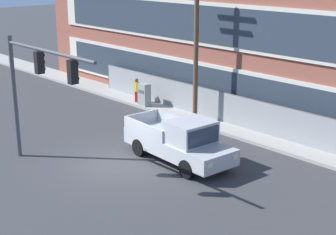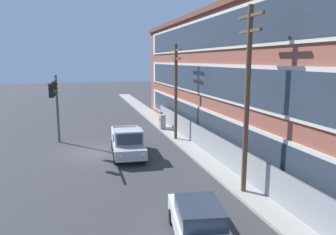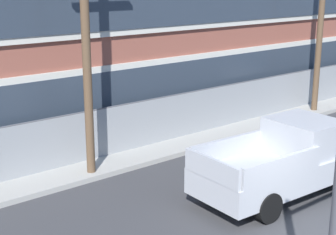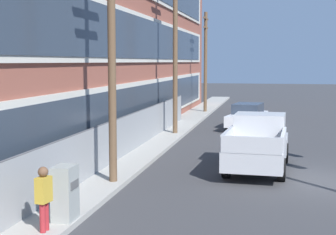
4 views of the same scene
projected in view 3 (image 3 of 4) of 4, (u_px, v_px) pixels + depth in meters
sidewalk_building_side at (128, 157)px, 17.45m from camera, size 80.00×1.96×0.16m
chain_link_fence at (179, 117)px, 19.14m from camera, size 27.70×0.06×1.83m
pickup_truck_silver at (288, 160)px, 14.51m from camera, size 5.71×2.39×2.07m
utility_pole_near_corner at (85, 30)px, 14.74m from camera, size 2.55×0.26×8.09m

